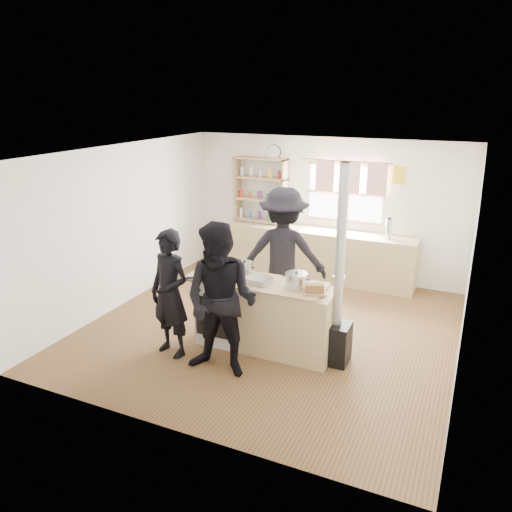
{
  "coord_description": "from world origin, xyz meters",
  "views": [
    {
      "loc": [
        2.48,
        -6.0,
        3.24
      ],
      "look_at": [
        -0.19,
        -0.1,
        1.1
      ],
      "focal_mm": 35.0,
      "sensor_mm": 36.0,
      "label": 1
    }
  ],
  "objects_px": {
    "person_far": "(283,254)",
    "flue_heater": "(337,315)",
    "roast_tray": "(258,280)",
    "person_near_left": "(170,294)",
    "thermos": "(389,229)",
    "person_near_right": "(221,301)",
    "stockpot_stove": "(244,268)",
    "stockpot_counter": "(296,280)",
    "skillet_greens": "(210,277)",
    "bread_board": "(315,289)",
    "cooking_island": "(265,315)"
  },
  "relations": [
    {
      "from": "stockpot_stove",
      "to": "person_near_right",
      "type": "height_order",
      "value": "person_near_right"
    },
    {
      "from": "thermos",
      "to": "roast_tray",
      "type": "distance_m",
      "value": 3.05
    },
    {
      "from": "skillet_greens",
      "to": "stockpot_stove",
      "type": "height_order",
      "value": "stockpot_stove"
    },
    {
      "from": "thermos",
      "to": "cooking_island",
      "type": "relative_size",
      "value": 0.17
    },
    {
      "from": "cooking_island",
      "to": "roast_tray",
      "type": "xyz_separation_m",
      "value": [
        -0.07,
        -0.06,
        0.5
      ]
    },
    {
      "from": "roast_tray",
      "to": "person_near_left",
      "type": "bearing_deg",
      "value": -150.05
    },
    {
      "from": "stockpot_counter",
      "to": "flue_heater",
      "type": "xyz_separation_m",
      "value": [
        0.53,
        0.03,
        -0.38
      ]
    },
    {
      "from": "roast_tray",
      "to": "person_far",
      "type": "relative_size",
      "value": 0.17
    },
    {
      "from": "stockpot_stove",
      "to": "person_near_left",
      "type": "relative_size",
      "value": 0.14
    },
    {
      "from": "skillet_greens",
      "to": "thermos",
      "type": "bearing_deg",
      "value": 59.42
    },
    {
      "from": "stockpot_stove",
      "to": "stockpot_counter",
      "type": "relative_size",
      "value": 0.83
    },
    {
      "from": "stockpot_stove",
      "to": "bread_board",
      "type": "bearing_deg",
      "value": -13.62
    },
    {
      "from": "thermos",
      "to": "roast_tray",
      "type": "relative_size",
      "value": 1.0
    },
    {
      "from": "bread_board",
      "to": "flue_heater",
      "type": "relative_size",
      "value": 0.13
    },
    {
      "from": "bread_board",
      "to": "stockpot_counter",
      "type": "bearing_deg",
      "value": 160.38
    },
    {
      "from": "person_far",
      "to": "roast_tray",
      "type": "bearing_deg",
      "value": 81.19
    },
    {
      "from": "thermos",
      "to": "flue_heater",
      "type": "xyz_separation_m",
      "value": [
        -0.1,
        -2.75,
        -0.42
      ]
    },
    {
      "from": "flue_heater",
      "to": "person_near_left",
      "type": "relative_size",
      "value": 1.51
    },
    {
      "from": "thermos",
      "to": "stockpot_counter",
      "type": "xyz_separation_m",
      "value": [
        -0.62,
        -2.77,
        -0.04
      ]
    },
    {
      "from": "stockpot_stove",
      "to": "flue_heater",
      "type": "distance_m",
      "value": 1.37
    },
    {
      "from": "person_near_right",
      "to": "flue_heater",
      "type": "bearing_deg",
      "value": 31.67
    },
    {
      "from": "cooking_island",
      "to": "bread_board",
      "type": "height_order",
      "value": "bread_board"
    },
    {
      "from": "thermos",
      "to": "person_far",
      "type": "relative_size",
      "value": 0.17
    },
    {
      "from": "roast_tray",
      "to": "stockpot_counter",
      "type": "distance_m",
      "value": 0.49
    },
    {
      "from": "skillet_greens",
      "to": "stockpot_counter",
      "type": "distance_m",
      "value": 1.13
    },
    {
      "from": "bread_board",
      "to": "flue_heater",
      "type": "height_order",
      "value": "flue_heater"
    },
    {
      "from": "person_near_left",
      "to": "skillet_greens",
      "type": "bearing_deg",
      "value": 66.41
    },
    {
      "from": "thermos",
      "to": "person_far",
      "type": "height_order",
      "value": "person_far"
    },
    {
      "from": "stockpot_stove",
      "to": "flue_heater",
      "type": "height_order",
      "value": "flue_heater"
    },
    {
      "from": "roast_tray",
      "to": "stockpot_counter",
      "type": "bearing_deg",
      "value": 7.45
    },
    {
      "from": "person_far",
      "to": "person_near_right",
      "type": "bearing_deg",
      "value": 74.4
    },
    {
      "from": "stockpot_counter",
      "to": "roast_tray",
      "type": "bearing_deg",
      "value": -172.55
    },
    {
      "from": "person_near_right",
      "to": "person_far",
      "type": "bearing_deg",
      "value": 85.47
    },
    {
      "from": "skillet_greens",
      "to": "roast_tray",
      "type": "bearing_deg",
      "value": 10.14
    },
    {
      "from": "person_near_left",
      "to": "person_near_right",
      "type": "height_order",
      "value": "person_near_right"
    },
    {
      "from": "flue_heater",
      "to": "person_near_right",
      "type": "xyz_separation_m",
      "value": [
        -1.17,
        -0.8,
        0.29
      ]
    },
    {
      "from": "person_near_left",
      "to": "person_far",
      "type": "relative_size",
      "value": 0.84
    },
    {
      "from": "stockpot_stove",
      "to": "stockpot_counter",
      "type": "height_order",
      "value": "stockpot_counter"
    },
    {
      "from": "stockpot_counter",
      "to": "person_near_right",
      "type": "relative_size",
      "value": 0.15
    },
    {
      "from": "roast_tray",
      "to": "flue_heater",
      "type": "distance_m",
      "value": 1.07
    },
    {
      "from": "person_far",
      "to": "flue_heater",
      "type": "bearing_deg",
      "value": 123.65
    },
    {
      "from": "person_near_left",
      "to": "thermos",
      "type": "bearing_deg",
      "value": 72.01
    },
    {
      "from": "roast_tray",
      "to": "person_near_left",
      "type": "height_order",
      "value": "person_near_left"
    },
    {
      "from": "skillet_greens",
      "to": "stockpot_counter",
      "type": "height_order",
      "value": "stockpot_counter"
    },
    {
      "from": "thermos",
      "to": "person_near_right",
      "type": "xyz_separation_m",
      "value": [
        -1.27,
        -3.54,
        -0.14
      ]
    },
    {
      "from": "roast_tray",
      "to": "bread_board",
      "type": "bearing_deg",
      "value": -2.42
    },
    {
      "from": "thermos",
      "to": "stockpot_counter",
      "type": "height_order",
      "value": "thermos"
    },
    {
      "from": "flue_heater",
      "to": "person_near_right",
      "type": "height_order",
      "value": "flue_heater"
    },
    {
      "from": "thermos",
      "to": "person_near_right",
      "type": "relative_size",
      "value": 0.18
    },
    {
      "from": "thermos",
      "to": "bread_board",
      "type": "distance_m",
      "value": 2.89
    }
  ]
}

